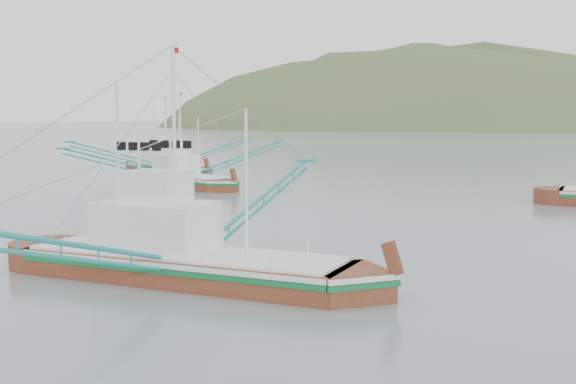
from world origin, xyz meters
The scene contains 5 objects.
ground centered at (0.00, 0.00, 0.00)m, with size 1200.00×1200.00×0.00m, color slate.
main_boat centered at (0.14, -1.58, 2.01)m, with size 15.29×26.32×10.83m.
bg_boat_left centered at (-30.45, 27.67, 1.77)m, with size 14.32×24.81×10.16m.
bg_boat_extra centered at (-43.89, 37.87, 1.78)m, with size 14.32×24.81×10.16m.
headland_left centered at (-180.00, 360.00, 0.00)m, with size 448.00×308.00×210.00m, color #40562C.
Camera 1 is at (22.61, -22.92, 7.13)m, focal length 45.00 mm.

